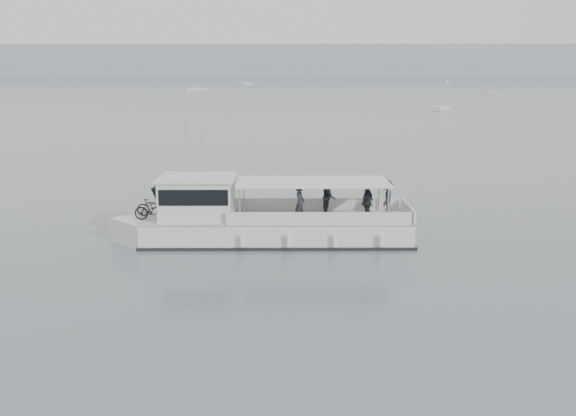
{
  "coord_description": "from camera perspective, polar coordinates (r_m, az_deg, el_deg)",
  "views": [
    {
      "loc": [
        0.2,
        -29.91,
        7.98
      ],
      "look_at": [
        0.03,
        -0.68,
        1.6
      ],
      "focal_mm": 40.0,
      "sensor_mm": 36.0,
      "label": 1
    }
  ],
  "objects": [
    {
      "name": "ground",
      "position": [
        30.96,
        -0.05,
        -2.63
      ],
      "size": [
        1400.0,
        1400.0,
        0.0
      ],
      "primitive_type": "plane",
      "color": "slate",
      "rests_on": "ground"
    },
    {
      "name": "moored_fleet",
      "position": [
        236.01,
        -4.44,
        10.42
      ],
      "size": [
        428.63,
        323.7,
        10.63
      ],
      "color": "silver",
      "rests_on": "ground"
    },
    {
      "name": "tour_boat",
      "position": [
        30.11,
        -3.3,
        -1.17
      ],
      "size": [
        14.16,
        3.74,
        5.92
      ],
      "rotation": [
        0.0,
        0.0,
        0.01
      ],
      "color": "silver",
      "rests_on": "ground"
    },
    {
      "name": "headland",
      "position": [
        589.94,
        0.33,
        12.89
      ],
      "size": [
        1400.0,
        90.0,
        28.0
      ],
      "primitive_type": "cube",
      "color": "#939EA8",
      "rests_on": "ground"
    }
  ]
}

